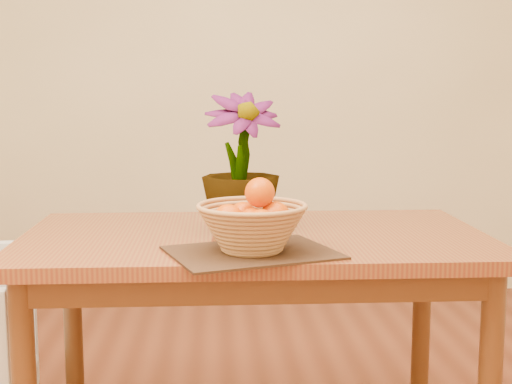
{
  "coord_description": "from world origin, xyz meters",
  "views": [
    {
      "loc": [
        -0.12,
        -1.82,
        1.18
      ],
      "look_at": [
        -0.01,
        0.09,
        0.91
      ],
      "focal_mm": 50.0,
      "sensor_mm": 36.0,
      "label": 1
    }
  ],
  "objects": [
    {
      "name": "wall_back",
      "position": [
        0.0,
        2.25,
        1.35
      ],
      "size": [
        4.0,
        0.02,
        2.7
      ],
      "primitive_type": "cube",
      "color": "#FFF0C2",
      "rests_on": "floor"
    },
    {
      "name": "potted_plant",
      "position": [
        -0.04,
        0.33,
        0.96
      ],
      "size": [
        0.28,
        0.28,
        0.43
      ],
      "primitive_type": "imported",
      "rotation": [
        0.0,
        0.0,
        0.22
      ],
      "color": "#1A4614",
      "rests_on": "table"
    },
    {
      "name": "orange_pile",
      "position": [
        -0.02,
        0.03,
        0.86
      ],
      "size": [
        0.21,
        0.2,
        0.14
      ],
      "rotation": [
        0.0,
        0.0,
        -0.3
      ],
      "color": "#D25003",
      "rests_on": "wicker_basket"
    },
    {
      "name": "table",
      "position": [
        0.0,
        0.3,
        0.66
      ],
      "size": [
        1.4,
        0.8,
        0.75
      ],
      "color": "brown",
      "rests_on": "floor"
    },
    {
      "name": "wicker_basket",
      "position": [
        -0.02,
        0.03,
        0.82
      ],
      "size": [
        0.29,
        0.29,
        0.12
      ],
      "color": "#B27A4A",
      "rests_on": "placemat"
    },
    {
      "name": "placemat",
      "position": [
        -0.02,
        0.03,
        0.75
      ],
      "size": [
        0.5,
        0.44,
        0.01
      ],
      "primitive_type": "cube",
      "rotation": [
        0.0,
        0.0,
        0.33
      ],
      "color": "#3A2515",
      "rests_on": "table"
    }
  ]
}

